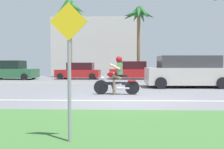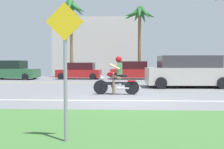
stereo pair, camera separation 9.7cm
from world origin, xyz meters
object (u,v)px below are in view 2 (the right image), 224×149
Objects in this scene: motorcyclist at (117,78)px; parked_car_3 at (191,71)px; suv_nearby at (187,72)px; parked_car_0 at (12,71)px; parked_car_1 at (80,71)px; palm_tree_1 at (140,18)px; street_sign at (65,59)px; palm_tree_0 at (71,13)px; parked_car_2 at (134,71)px.

parked_car_3 is at bearing 60.60° from motorcyclist.
suv_nearby is 1.09× the size of parked_car_0.
parked_car_0 is 1.12× the size of parked_car_1.
parked_car_0 is 0.63× the size of palm_tree_1.
street_sign is (2.90, -17.60, 0.74)m from parked_car_1.
suv_nearby is (4.03, 3.53, 0.18)m from motorcyclist.
parked_car_0 is at bearing 153.42° from suv_nearby.
parked_car_1 is at bearing -156.51° from palm_tree_1.
suv_nearby is 0.69× the size of palm_tree_1.
street_sign reaches higher than parked_car_3.
palm_tree_0 is at bearing -179.18° from palm_tree_1.
parked_car_2 is at bearing 83.14° from motorcyclist.
palm_tree_1 reaches higher than parked_car_0.
suv_nearby is at bearing -47.70° from palm_tree_0.
street_sign reaches higher than parked_car_2.
parked_car_2 is at bearing 1.33° from parked_car_1.
parked_car_0 is at bearing -165.23° from palm_tree_1.
motorcyclist is 0.52× the size of parked_car_3.
parked_car_1 is 7.96m from palm_tree_1.
motorcyclist is 6.75m from street_sign.
parked_car_1 is at bearing -62.23° from palm_tree_0.
motorcyclist is at bearing -70.04° from palm_tree_0.
street_sign is (8.84, -16.98, 0.67)m from parked_car_0.
palm_tree_0 is (-8.84, 9.71, 5.54)m from suv_nearby.
street_sign is at bearing -62.50° from parked_car_0.
parked_car_1 is 6.30m from palm_tree_0.
parked_car_1 is 0.56× the size of palm_tree_1.
palm_tree_0 reaches higher than parked_car_3.
motorcyclist is 0.26× the size of palm_tree_0.
palm_tree_1 is (11.48, 3.03, 5.11)m from parked_car_0.
motorcyclist is 5.36m from suv_nearby.
parked_car_0 is at bearing -176.14° from parked_car_2.
parked_car_1 reaches higher than parked_car_3.
parked_car_1 is 0.52× the size of palm_tree_0.
street_sign is (-2.64, -20.01, -4.44)m from palm_tree_1.
palm_tree_1 is at bearing 161.01° from parked_car_3.
street_sign is at bearing -78.32° from palm_tree_0.
palm_tree_1 is at bearing 23.49° from parked_car_1.
street_sign is at bearing -114.86° from suv_nearby.
parked_car_3 is 12.87m from palm_tree_0.
motorcyclist is 14.04m from parked_car_0.
parked_car_3 is 19.81m from street_sign.
palm_tree_1 reaches higher than suv_nearby.
parked_car_2 reaches higher than parked_car_3.
suv_nearby is 8.60m from parked_car_3.
palm_tree_0 is at bearing 160.31° from parked_car_2.
street_sign reaches higher than parked_car_1.
motorcyclist reaches higher than parked_car_1.
street_sign is at bearing -97.51° from palm_tree_1.
palm_tree_1 is (-2.09, 9.81, 4.99)m from suv_nearby.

